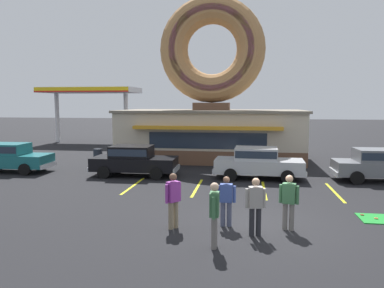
% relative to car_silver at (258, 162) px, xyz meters
% --- Properties ---
extents(ground_plane, '(160.00, 160.00, 0.00)m').
position_rel_car_silver_xyz_m(ground_plane, '(-0.02, -7.48, -0.87)').
color(ground_plane, black).
extents(donut_shop_building, '(12.30, 6.75, 10.96)m').
position_rel_car_silver_xyz_m(donut_shop_building, '(-2.98, 6.46, 2.87)').
color(donut_shop_building, brown).
rests_on(donut_shop_building, ground).
extents(mini_donut_near_right, '(0.13, 0.13, 0.04)m').
position_rel_car_silver_xyz_m(mini_donut_near_right, '(3.36, -5.91, -0.82)').
color(mini_donut_near_right, brown).
rests_on(mini_donut_near_right, putting_mat).
extents(mini_donut_mid_right, '(0.13, 0.13, 0.04)m').
position_rel_car_silver_xyz_m(mini_donut_mid_right, '(3.70, -6.26, -0.82)').
color(mini_donut_mid_right, '#D17F47').
rests_on(mini_donut_mid_right, putting_mat).
extents(car_silver, '(4.62, 2.11, 1.60)m').
position_rel_car_silver_xyz_m(car_silver, '(0.00, 0.00, 0.00)').
color(car_silver, '#B2B5BA').
rests_on(car_silver, ground).
extents(car_black, '(4.58, 2.03, 1.60)m').
position_rel_car_silver_xyz_m(car_black, '(-6.46, -0.21, 0.00)').
color(car_black, black).
rests_on(car_black, ground).
extents(car_teal, '(4.60, 2.06, 1.60)m').
position_rel_car_silver_xyz_m(car_teal, '(-13.68, -0.10, 0.00)').
color(car_teal, '#196066').
rests_on(car_teal, ground).
extents(car_grey, '(4.59, 2.04, 1.60)m').
position_rel_car_silver_xyz_m(car_grey, '(5.90, 0.18, 0.00)').
color(car_grey, slate).
rests_on(car_grey, ground).
extents(pedestrian_blue_sweater_man, '(0.58, 0.33, 1.69)m').
position_rel_car_silver_xyz_m(pedestrian_blue_sweater_man, '(0.71, -7.72, 0.07)').
color(pedestrian_blue_sweater_man, slate).
rests_on(pedestrian_blue_sweater_man, ground).
extents(pedestrian_hooded_kid, '(0.24, 0.60, 1.76)m').
position_rel_car_silver_xyz_m(pedestrian_hooded_kid, '(-1.39, -9.43, 0.11)').
color(pedestrian_hooded_kid, slate).
rests_on(pedestrian_hooded_kid, ground).
extents(pedestrian_leather_jacket_man, '(0.60, 0.25, 1.58)m').
position_rel_car_silver_xyz_m(pedestrian_leather_jacket_man, '(-1.18, -7.63, -0.00)').
color(pedestrian_leather_jacket_man, '#474C66').
rests_on(pedestrian_leather_jacket_man, ground).
extents(pedestrian_clipboard_woman, '(0.43, 0.48, 1.72)m').
position_rel_car_silver_xyz_m(pedestrian_clipboard_woman, '(-2.77, -8.08, 0.09)').
color(pedestrian_clipboard_woman, '#7F7056').
rests_on(pedestrian_clipboard_woman, ground).
extents(pedestrian_beanie_man, '(0.59, 0.31, 1.71)m').
position_rel_car_silver_xyz_m(pedestrian_beanie_man, '(-0.30, -8.37, 0.08)').
color(pedestrian_beanie_man, '#232328').
rests_on(pedestrian_beanie_man, ground).
extents(trash_bin, '(0.57, 0.57, 0.97)m').
position_rel_car_silver_xyz_m(trash_bin, '(-9.87, 3.23, -0.37)').
color(trash_bin, '#232833').
rests_on(trash_bin, ground).
extents(gas_station_canopy, '(9.00, 4.46, 5.30)m').
position_rel_car_silver_xyz_m(gas_station_canopy, '(-15.50, 15.33, 3.99)').
color(gas_station_canopy, silver).
rests_on(gas_station_canopy, ground).
extents(parking_stripe_far_left, '(0.12, 3.60, 0.01)m').
position_rel_car_silver_xyz_m(parking_stripe_far_left, '(-5.78, -2.48, -0.87)').
color(parking_stripe_far_left, yellow).
rests_on(parking_stripe_far_left, ground).
extents(parking_stripe_left, '(0.12, 3.60, 0.01)m').
position_rel_car_silver_xyz_m(parking_stripe_left, '(-2.78, -2.48, -0.87)').
color(parking_stripe_left, yellow).
rests_on(parking_stripe_left, ground).
extents(parking_stripe_mid_left, '(0.12, 3.60, 0.01)m').
position_rel_car_silver_xyz_m(parking_stripe_mid_left, '(0.22, -2.48, -0.87)').
color(parking_stripe_mid_left, yellow).
rests_on(parking_stripe_mid_left, ground).
extents(parking_stripe_centre, '(0.12, 3.60, 0.01)m').
position_rel_car_silver_xyz_m(parking_stripe_centre, '(3.22, -2.48, -0.87)').
color(parking_stripe_centre, yellow).
rests_on(parking_stripe_centre, ground).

